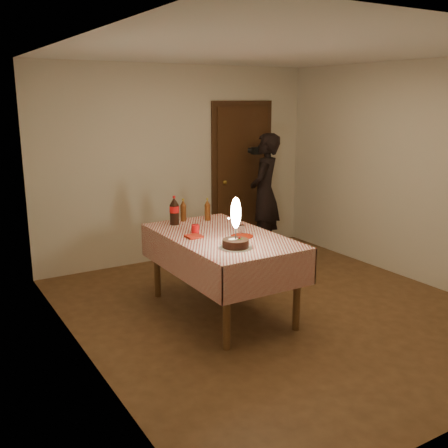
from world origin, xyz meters
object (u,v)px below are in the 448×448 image
at_px(dining_table, 221,245).
at_px(red_cup, 195,229).
at_px(birthday_cake, 236,234).
at_px(red_plate, 242,236).
at_px(photographer, 265,193).
at_px(amber_bottle_right, 207,210).
at_px(clear_cup, 241,229).
at_px(amber_bottle_left, 183,211).
at_px(cola_bottle, 174,211).

distance_m(dining_table, red_cup, 0.31).
relative_size(birthday_cake, red_plate, 2.15).
distance_m(red_plate, photographer, 2.29).
xyz_separation_m(red_cup, amber_bottle_right, (0.40, 0.47, 0.07)).
distance_m(clear_cup, photographer, 2.18).
bearing_deg(photographer, amber_bottle_right, -147.21).
bearing_deg(photographer, clear_cup, -131.71).
bearing_deg(clear_cup, photographer, 48.29).
bearing_deg(photographer, red_cup, -142.91).
xyz_separation_m(dining_table, clear_cup, (0.20, -0.06, 0.15)).
xyz_separation_m(birthday_cake, red_cup, (-0.09, 0.62, -0.08)).
bearing_deg(amber_bottle_right, clear_cup, -89.57).
bearing_deg(amber_bottle_left, amber_bottle_right, -24.20).
height_order(amber_bottle_left, amber_bottle_right, same).
height_order(red_plate, amber_bottle_right, amber_bottle_right).
relative_size(dining_table, photographer, 1.02).
bearing_deg(birthday_cake, clear_cup, 51.43).
bearing_deg(dining_table, birthday_cake, -104.79).
xyz_separation_m(red_plate, photographer, (1.51, 1.73, 0.02)).
distance_m(red_plate, cola_bottle, 0.89).
distance_m(dining_table, birthday_cake, 0.53).
height_order(dining_table, red_cup, red_cup).
relative_size(cola_bottle, amber_bottle_right, 1.25).
height_order(clear_cup, cola_bottle, cola_bottle).
height_order(red_cup, clear_cup, red_cup).
relative_size(dining_table, amber_bottle_right, 6.75).
relative_size(dining_table, cola_bottle, 5.42).
distance_m(cola_bottle, amber_bottle_left, 0.19).
xyz_separation_m(red_plate, amber_bottle_right, (0.05, 0.79, 0.11)).
distance_m(red_plate, clear_cup, 0.12).
bearing_deg(amber_bottle_right, amber_bottle_left, 155.80).
bearing_deg(cola_bottle, red_plate, -66.14).
xyz_separation_m(dining_table, amber_bottle_right, (0.19, 0.63, 0.23)).
bearing_deg(dining_table, red_cup, 141.88).
bearing_deg(cola_bottle, red_cup, -90.03).
bearing_deg(amber_bottle_left, red_cup, -105.25).
bearing_deg(red_plate, birthday_cake, -131.48).
height_order(birthday_cake, red_plate, birthday_cake).
bearing_deg(cola_bottle, photographer, 26.50).
xyz_separation_m(red_plate, amber_bottle_left, (-0.20, 0.90, 0.11)).
distance_m(cola_bottle, photographer, 2.08).
height_order(dining_table, cola_bottle, cola_bottle).
bearing_deg(amber_bottle_right, dining_table, -107.07).
bearing_deg(red_cup, cola_bottle, 89.97).
bearing_deg(birthday_cake, red_cup, 98.08).
bearing_deg(cola_bottle, birthday_cake, -85.42).
distance_m(birthday_cake, photographer, 2.70).
relative_size(amber_bottle_left, amber_bottle_right, 1.00).
height_order(dining_table, amber_bottle_right, amber_bottle_right).
distance_m(red_cup, photographer, 2.33).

